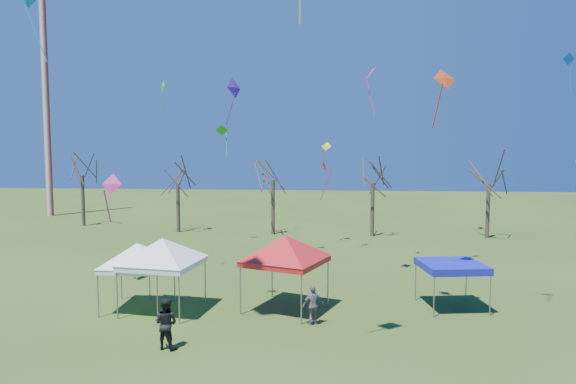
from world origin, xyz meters
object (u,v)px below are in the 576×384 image
(radio_mast, at_px, (46,100))
(tent_blue, at_px, (452,266))
(tree_4, at_px, (489,164))
(tent_red, at_px, (285,240))
(person_grey, at_px, (313,305))
(tent_white_west, at_px, (137,248))
(tree_0, at_px, (82,157))
(tree_2, at_px, (273,161))
(tree_3, at_px, (373,163))
(tree_1, at_px, (177,166))
(person_dark, at_px, (166,323))
(tent_white_mid, at_px, (162,243))

(radio_mast, bearing_deg, tent_blue, -38.83)
(tent_blue, bearing_deg, tree_4, 69.72)
(tent_red, xyz_separation_m, person_grey, (1.34, -1.89, -2.36))
(tent_white_west, bearing_deg, tree_4, 43.91)
(tree_0, distance_m, tree_2, 18.72)
(tree_2, distance_m, tent_blue, 22.69)
(tree_2, bearing_deg, tree_3, -2.27)
(tree_3, xyz_separation_m, person_grey, (-4.00, -22.06, -5.25))
(tree_0, xyz_separation_m, tree_2, (18.48, -3.01, -0.20))
(tree_4, height_order, tent_blue, tree_4)
(tree_4, height_order, tent_red, tree_4)
(tree_1, height_order, tent_blue, tree_1)
(person_grey, bearing_deg, tree_2, -108.92)
(tree_1, bearing_deg, tent_blue, -46.19)
(tree_4, height_order, person_dark, tree_4)
(tent_white_west, xyz_separation_m, tent_white_mid, (1.26, -0.24, 0.27))
(radio_mast, xyz_separation_m, tent_red, (28.70, -30.13, -9.31))
(tree_0, distance_m, person_grey, 34.66)
(tree_2, xyz_separation_m, tent_white_mid, (-2.41, -21.21, -3.19))
(tree_4, xyz_separation_m, person_grey, (-13.32, -22.02, -5.23))
(tree_4, bearing_deg, tree_2, 178.78)
(tree_0, relative_size, tent_red, 2.01)
(tree_2, relative_size, tent_red, 1.95)
(radio_mast, height_order, tent_white_west, radio_mast)
(tree_4, height_order, person_grey, tree_4)
(tree_1, xyz_separation_m, tree_2, (8.40, -0.27, 0.50))
(tent_white_west, bearing_deg, tree_2, 80.08)
(tree_4, relative_size, tent_white_west, 1.98)
(person_grey, bearing_deg, tent_white_west, -40.08)
(person_dark, bearing_deg, tent_blue, -138.15)
(tent_white_west, bearing_deg, person_grey, -10.04)
(radio_mast, bearing_deg, tree_4, -12.99)
(tree_3, distance_m, person_grey, 23.03)
(tree_2, relative_size, tent_white_mid, 1.89)
(radio_mast, xyz_separation_m, tent_white_mid, (23.23, -30.83, -9.40))
(tent_white_west, xyz_separation_m, person_dark, (2.82, -4.48, -1.89))
(tent_red, height_order, person_grey, tent_red)
(tree_0, relative_size, person_grey, 5.08)
(tent_white_mid, bearing_deg, person_dark, -69.86)
(tent_white_mid, bearing_deg, tent_white_west, 169.23)
(person_dark, bearing_deg, tree_2, -77.20)
(tree_2, xyz_separation_m, tent_red, (3.07, -20.51, -3.10))
(tree_3, relative_size, tent_blue, 2.55)
(tent_blue, bearing_deg, tree_3, 96.62)
(tree_3, height_order, tent_red, tree_3)
(tree_3, bearing_deg, tent_white_west, -120.32)
(tree_0, bearing_deg, tree_4, -5.34)
(tent_red, bearing_deg, person_grey, -54.77)
(tent_white_mid, distance_m, tent_red, 5.52)
(tent_white_west, bearing_deg, tent_red, 3.93)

